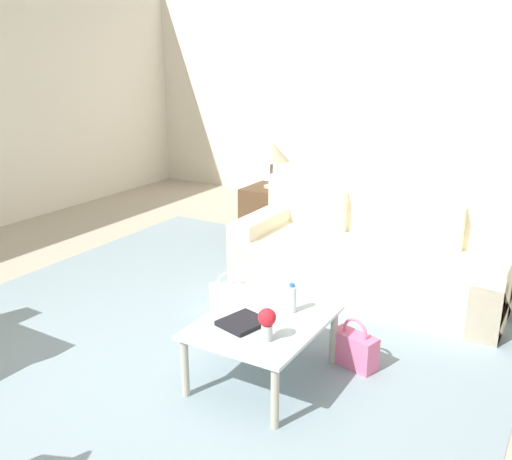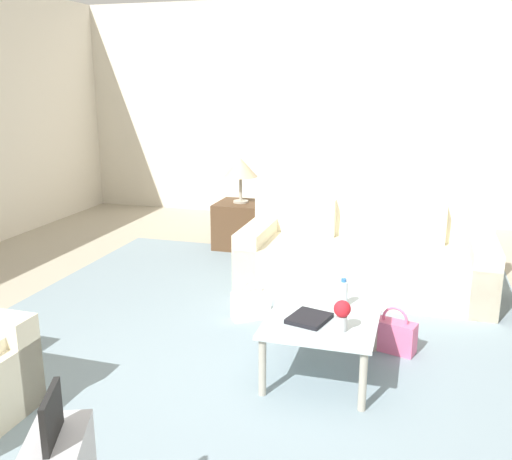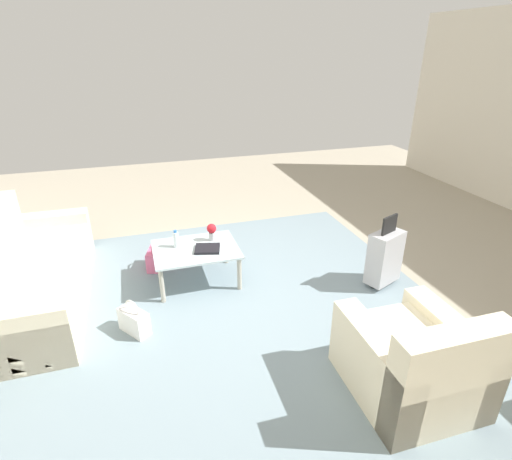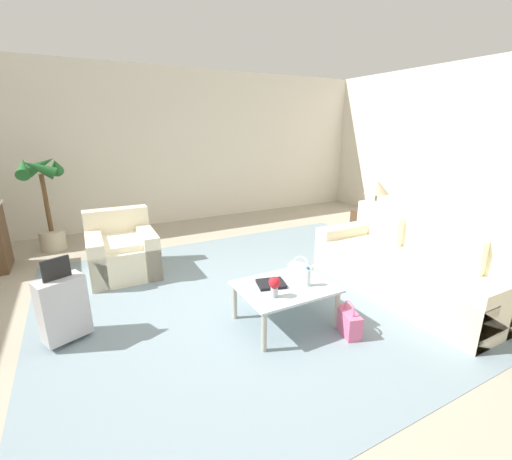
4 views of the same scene
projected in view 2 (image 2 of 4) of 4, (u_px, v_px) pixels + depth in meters
ground_plane at (237, 389)px, 3.76m from camera, size 12.00×12.00×0.00m
wall_right at (348, 112)px, 8.07m from camera, size 0.12×8.00×3.10m
area_rug at (237, 346)px, 4.38m from camera, size 5.20×4.40×0.01m
couch at (365, 257)px, 5.57m from camera, size 0.99×2.35×0.90m
coffee_table at (324, 322)px, 3.91m from camera, size 0.94×0.74×0.43m
water_bottle at (343, 293)px, 4.03m from camera, size 0.06×0.06×0.20m
coffee_table_book at (309, 318)px, 3.80m from camera, size 0.32×0.30×0.03m
flower_vase at (342, 313)px, 3.62m from camera, size 0.11×0.11×0.21m
side_table at (241, 225)px, 6.94m from camera, size 0.57×0.57×0.55m
table_lamp at (241, 168)px, 6.76m from camera, size 0.41×0.41×0.54m
handbag_white at (251, 305)px, 4.84m from camera, size 0.30×0.34×0.36m
handbag_pink at (394, 336)px, 4.26m from camera, size 0.22×0.35×0.36m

